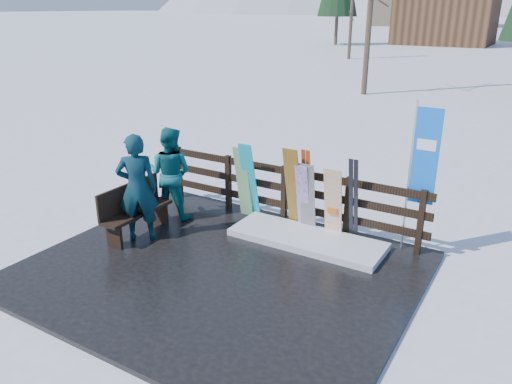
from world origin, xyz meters
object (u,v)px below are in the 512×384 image
Objects in this scene: snowboard_1 at (243,182)px; person_back at (171,173)px; snowboard_3 at (303,198)px; snowboard_5 at (333,204)px; snowboard_4 at (307,198)px; rental_flag at (421,162)px; snowboard_2 at (293,189)px; snowboard_0 at (250,181)px; bench at (134,208)px; person_front at (137,188)px.

snowboard_1 is 1.44m from person_back.
snowboard_5 is at bearing 0.00° from snowboard_3.
snowboard_4 is 2.12m from rental_flag.
snowboard_5 is (0.80, 0.00, -0.14)m from snowboard_2.
snowboard_0 is 1.16m from snowboard_3.
bench is at bearing 74.32° from person_back.
rental_flag reaches higher than snowboard_3.
person_back is at bearing -153.41° from snowboard_0.
snowboard_2 reaches higher than snowboard_1.
snowboard_2 is 2.33m from rental_flag.
person_front is at bearing -149.02° from snowboard_5.
snowboard_5 is 3.48m from person_front.
snowboard_0 is 1.75m from snowboard_5.
snowboard_0 is at bearing -162.47° from person_front.
snowboard_1 is at bearing 180.00° from snowboard_5.
snowboard_1 is at bearing 180.00° from snowboard_4.
snowboard_1 is 1.11m from snowboard_2.
bench is 2.14m from snowboard_1.
snowboard_1 reaches higher than snowboard_4.
person_back reaches higher than snowboard_0.
snowboard_1 is 0.77× the size of person_front.
rental_flag is at bearing 23.28° from bench.
snowboard_2 is at bearing -0.00° from snowboard_1.
snowboard_0 is at bearing 180.00° from snowboard_2.
snowboard_2 reaches higher than snowboard_4.
snowboard_1 reaches higher than snowboard_3.
snowboard_2 reaches higher than snowboard_3.
snowboard_3 is at bearing 180.00° from snowboard_5.
person_front reaches higher than snowboard_4.
snowboard_0 is 1.19× the size of snowboard_5.
snowboard_0 is at bearing 180.00° from snowboard_4.
person_front is (-2.98, -1.79, 0.30)m from snowboard_5.
snowboard_0 is 0.16m from snowboard_1.
rental_flag is 4.86m from person_front.
person_front is (0.22, -0.09, 0.46)m from bench.
bench is 0.77× the size of person_front.
snowboard_5 is at bearing 0.00° from snowboard_0.
snowboard_0 is 0.62× the size of rental_flag.
snowboard_2 is 2.82m from person_front.
person_front is at bearing -124.48° from snowboard_0.
snowboard_5 is at bearing 172.99° from person_front.
snowboard_0 reaches higher than snowboard_5.
snowboard_2 is 0.85× the size of person_front.
person_front is 1.10m from person_back.
bench is 1.10× the size of snowboard_5.
snowboard_2 is 0.64× the size of rental_flag.
person_front is at bearing -121.00° from snowboard_1.
snowboard_1 is 1.90m from snowboard_5.
bench is 5.10m from rental_flag.
snowboard_1 is (1.29, 1.70, 0.22)m from bench.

